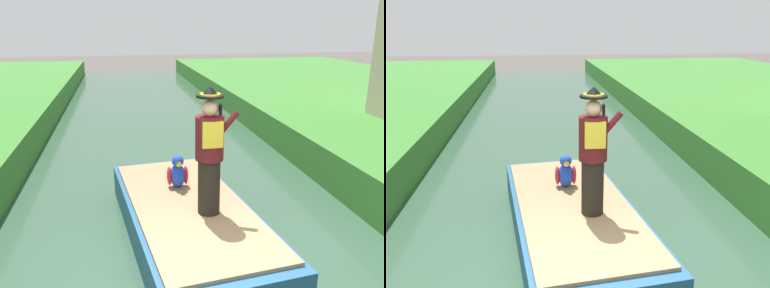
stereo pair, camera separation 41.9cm
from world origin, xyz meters
The scene contains 3 objects.
boat centered at (0.00, 1.82, 0.40)m, with size 2.29×4.38×0.61m.
person_pirate centered at (0.24, 1.46, 1.64)m, with size 0.61×0.42×1.85m.
parrot_plush centered at (-0.07, 2.48, 0.95)m, with size 0.36×0.35×0.57m.
Camera 2 is at (-0.56, -3.75, 3.38)m, focal length 37.19 mm.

